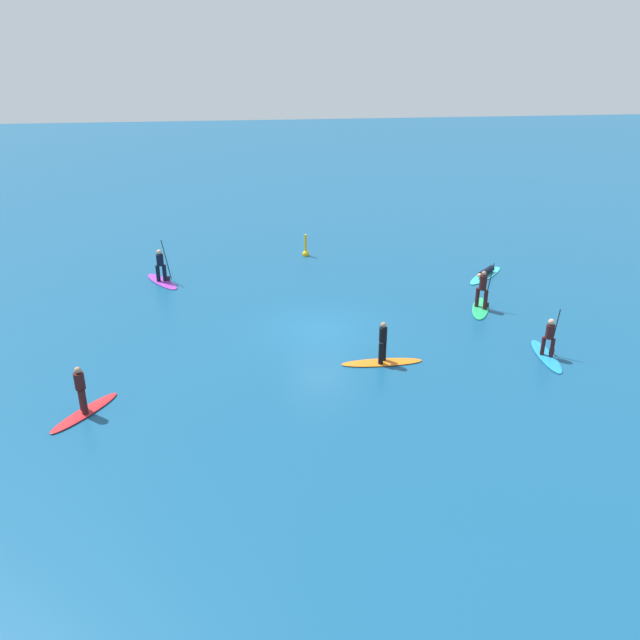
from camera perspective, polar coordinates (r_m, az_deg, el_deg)
The scene contains 8 objects.
ground_plane at distance 30.16m, azimuth -0.00°, elevation -0.86°, with size 120.00×120.00×0.00m, color navy.
surfer_on_purple_board at distance 36.16m, azimuth -13.04°, elevation 3.85°, with size 2.19×2.74×2.32m.
surfer_on_red_board at distance 25.38m, azimuth -19.10°, elevation -6.36°, with size 2.24×2.84×1.85m.
surfer_on_teal_board at distance 37.19m, azimuth 13.58°, elevation 3.76°, with size 2.76×2.85×0.41m.
surfer_on_green_board at distance 32.92m, azimuth 13.27°, elevation 1.76°, with size 1.62×2.74×2.29m.
surfer_on_orange_board at distance 27.37m, azimuth 5.20°, elevation -2.75°, with size 3.27×0.71×1.80m.
surfer_on_blue_board at distance 29.21m, azimuth 18.40°, elevation -2.09°, with size 0.76×2.96×2.07m.
marker_buoy at distance 39.16m, azimuth -1.20°, elevation 5.71°, with size 0.39×0.39×1.35m.
Camera 1 is at (-2.67, -27.04, 13.09)m, focal length 38.53 mm.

